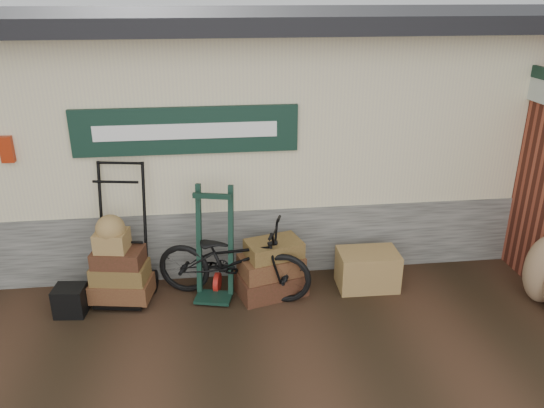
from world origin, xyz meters
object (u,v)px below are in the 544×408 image
Objects in this scene: green_barrow at (214,244)px; porter_trolley at (121,232)px; suitcase_stack at (271,267)px; wicker_hamper at (367,269)px; bicycle at (233,256)px; black_trunk at (71,300)px.

porter_trolley is at bearing -174.47° from green_barrow.
suitcase_stack reaches higher than wicker_hamper.
green_barrow reaches higher than bicycle.
porter_trolley is 1.20× the size of green_barrow.
wicker_hamper is 0.39× the size of bicycle.
black_trunk is at bearing -138.80° from porter_trolley.
green_barrow is at bearing 179.18° from wicker_hamper.
black_trunk is at bearing -176.04° from suitcase_stack.
porter_trolley is 0.95m from black_trunk.
suitcase_stack is 2.34× the size of black_trunk.
green_barrow reaches higher than wicker_hamper.
green_barrow reaches higher than suitcase_stack.
wicker_hamper is at bearing 13.11° from green_barrow.
suitcase_stack is 0.43× the size of bicycle.
green_barrow is 4.04× the size of black_trunk.
green_barrow is at bearing 1.58° from porter_trolley.
wicker_hamper is at bearing 2.77° from black_trunk.
suitcase_stack is at bearing -70.91° from bicycle.
porter_trolley is 4.87× the size of black_trunk.
wicker_hamper is 2.14× the size of black_trunk.
porter_trolley reaches higher than bicycle.
porter_trolley reaches higher than wicker_hamper.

